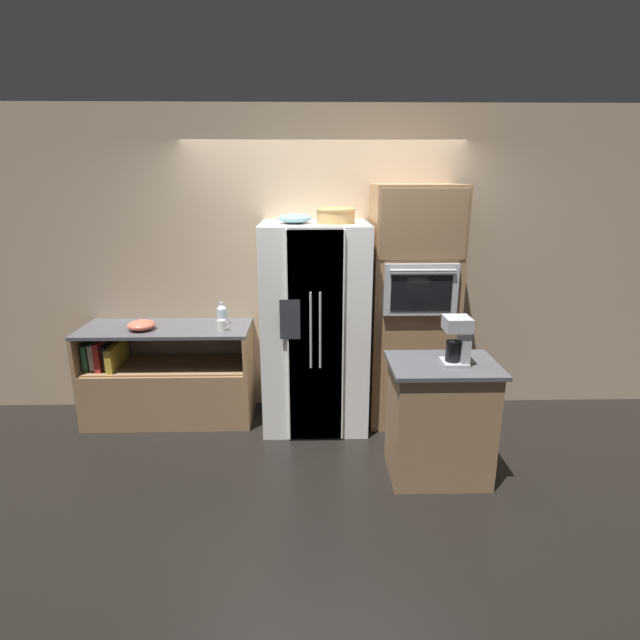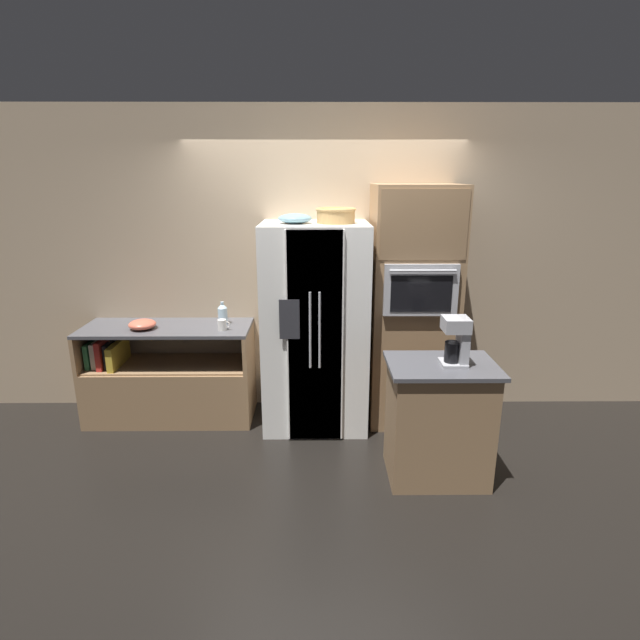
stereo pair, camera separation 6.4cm
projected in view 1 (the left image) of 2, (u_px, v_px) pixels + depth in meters
The scene contains 12 objects.
ground_plane at pixel (324, 421), 4.64m from camera, with size 20.00×20.00×0.00m, color black.
wall_back at pixel (323, 264), 4.67m from camera, with size 12.00×0.06×2.80m.
counter_left at pixel (168, 386), 4.63m from camera, with size 1.51×0.58×0.89m.
refrigerator at pixel (315, 327), 4.41m from camera, with size 0.91×0.79×1.82m.
wall_oven at pixel (412, 307), 4.45m from camera, with size 0.74×0.68×2.13m.
island_counter at pixel (439, 420), 3.70m from camera, with size 0.78×0.56×0.90m.
wicker_basket at pixel (336, 215), 4.12m from camera, with size 0.33×0.33×0.13m.
fruit_bowl at pixel (295, 218), 4.10m from camera, with size 0.28×0.28×0.08m.
bottle_tall at pixel (222, 314), 4.53m from camera, with size 0.09×0.09×0.21m.
mug at pixel (222, 325), 4.36m from camera, with size 0.11×0.08×0.10m.
mixing_bowl at pixel (141, 325), 4.38m from camera, with size 0.24×0.24×0.09m.
coffee_maker at pixel (459, 339), 3.50m from camera, with size 0.18×0.18×0.35m.
Camera 1 is at (-0.14, -4.19, 2.20)m, focal length 28.00 mm.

